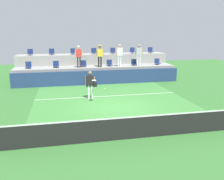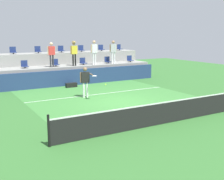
# 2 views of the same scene
# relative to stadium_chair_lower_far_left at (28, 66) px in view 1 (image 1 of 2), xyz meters

# --- Properties ---
(ground_plane) EXTENTS (40.00, 40.00, 0.00)m
(ground_plane) POSITION_rel_stadium_chair_lower_far_left_xyz_m (5.31, -7.23, -1.46)
(ground_plane) COLOR #336B2D
(court_inner_paint) EXTENTS (9.00, 10.00, 0.01)m
(court_inner_paint) POSITION_rel_stadium_chair_lower_far_left_xyz_m (5.31, -6.23, -1.46)
(court_inner_paint) COLOR #3D7F38
(court_inner_paint) RESTS_ON ground_plane
(court_service_line) EXTENTS (9.00, 0.06, 0.00)m
(court_service_line) POSITION_rel_stadium_chair_lower_far_left_xyz_m (5.31, -4.83, -1.46)
(court_service_line) COLOR white
(court_service_line) RESTS_ON ground_plane
(tennis_net) EXTENTS (10.48, 0.08, 1.07)m
(tennis_net) POSITION_rel_stadium_chair_lower_far_left_xyz_m (5.31, -11.23, -0.97)
(tennis_net) COLOR black
(tennis_net) RESTS_ON ground_plane
(sponsor_backboard) EXTENTS (13.00, 0.16, 1.10)m
(sponsor_backboard) POSITION_rel_stadium_chair_lower_far_left_xyz_m (5.31, -1.23, -0.91)
(sponsor_backboard) COLOR navy
(sponsor_backboard) RESTS_ON ground_plane
(seating_tier_lower) EXTENTS (13.00, 1.80, 1.25)m
(seating_tier_lower) POSITION_rel_stadium_chair_lower_far_left_xyz_m (5.31, 0.07, -0.84)
(seating_tier_lower) COLOR gray
(seating_tier_lower) RESTS_ON ground_plane
(seating_tier_upper) EXTENTS (13.00, 1.80, 2.10)m
(seating_tier_upper) POSITION_rel_stadium_chair_lower_far_left_xyz_m (5.31, 1.87, -0.41)
(seating_tier_upper) COLOR gray
(seating_tier_upper) RESTS_ON ground_plane
(stadium_chair_lower_far_left) EXTENTS (0.44, 0.40, 0.52)m
(stadium_chair_lower_far_left) POSITION_rel_stadium_chair_lower_far_left_xyz_m (0.00, 0.00, 0.00)
(stadium_chair_lower_far_left) COLOR #2D2D33
(stadium_chair_lower_far_left) RESTS_ON seating_tier_lower
(stadium_chair_lower_left) EXTENTS (0.44, 0.40, 0.52)m
(stadium_chair_lower_left) POSITION_rel_stadium_chair_lower_far_left_xyz_m (2.08, 0.00, 0.00)
(stadium_chair_lower_left) COLOR #2D2D33
(stadium_chair_lower_left) RESTS_ON seating_tier_lower
(stadium_chair_lower_mid_left) EXTENTS (0.44, 0.40, 0.52)m
(stadium_chair_lower_mid_left) POSITION_rel_stadium_chair_lower_far_left_xyz_m (4.25, 0.00, 0.00)
(stadium_chair_lower_mid_left) COLOR #2D2D33
(stadium_chair_lower_mid_left) RESTS_ON seating_tier_lower
(stadium_chair_lower_mid_right) EXTENTS (0.44, 0.40, 0.52)m
(stadium_chair_lower_mid_right) POSITION_rel_stadium_chair_lower_far_left_xyz_m (6.39, 0.00, 0.00)
(stadium_chair_lower_mid_right) COLOR #2D2D33
(stadium_chair_lower_mid_right) RESTS_ON seating_tier_lower
(stadium_chair_lower_right) EXTENTS (0.44, 0.40, 0.52)m
(stadium_chair_lower_right) POSITION_rel_stadium_chair_lower_far_left_xyz_m (8.51, 0.00, 0.00)
(stadium_chair_lower_right) COLOR #2D2D33
(stadium_chair_lower_right) RESTS_ON seating_tier_lower
(stadium_chair_lower_far_right) EXTENTS (0.44, 0.40, 0.52)m
(stadium_chair_lower_far_right) POSITION_rel_stadium_chair_lower_far_left_xyz_m (10.60, 0.00, 0.00)
(stadium_chair_lower_far_right) COLOR #2D2D33
(stadium_chair_lower_far_right) RESTS_ON seating_tier_lower
(stadium_chair_upper_far_left) EXTENTS (0.44, 0.40, 0.52)m
(stadium_chair_upper_far_left) POSITION_rel_stadium_chair_lower_far_left_xyz_m (-0.00, 1.80, 0.85)
(stadium_chair_upper_far_left) COLOR #2D2D33
(stadium_chair_upper_far_left) RESTS_ON seating_tier_upper
(stadium_chair_upper_left) EXTENTS (0.44, 0.40, 0.52)m
(stadium_chair_upper_left) POSITION_rel_stadium_chair_lower_far_left_xyz_m (1.74, 1.80, 0.85)
(stadium_chair_upper_left) COLOR #2D2D33
(stadium_chair_upper_left) RESTS_ON seating_tier_upper
(stadium_chair_upper_mid_left) EXTENTS (0.44, 0.40, 0.52)m
(stadium_chair_upper_mid_left) POSITION_rel_stadium_chair_lower_far_left_xyz_m (3.54, 1.80, 0.85)
(stadium_chair_upper_mid_left) COLOR #2D2D33
(stadium_chair_upper_mid_left) RESTS_ON seating_tier_upper
(stadium_chair_upper_center) EXTENTS (0.44, 0.40, 0.52)m
(stadium_chair_upper_center) POSITION_rel_stadium_chair_lower_far_left_xyz_m (5.36, 1.80, 0.85)
(stadium_chair_upper_center) COLOR #2D2D33
(stadium_chair_upper_center) RESTS_ON seating_tier_upper
(stadium_chair_upper_mid_right) EXTENTS (0.44, 0.40, 0.52)m
(stadium_chair_upper_mid_right) POSITION_rel_stadium_chair_lower_far_left_xyz_m (7.07, 1.80, 0.85)
(stadium_chair_upper_mid_right) COLOR #2D2D33
(stadium_chair_upper_mid_right) RESTS_ON seating_tier_upper
(stadium_chair_upper_right) EXTENTS (0.44, 0.40, 0.52)m
(stadium_chair_upper_right) POSITION_rel_stadium_chair_lower_far_left_xyz_m (8.89, 1.80, 0.85)
(stadium_chair_upper_right) COLOR #2D2D33
(stadium_chair_upper_right) RESTS_ON seating_tier_upper
(stadium_chair_upper_far_right) EXTENTS (0.44, 0.40, 0.52)m
(stadium_chair_upper_far_right) POSITION_rel_stadium_chair_lower_far_left_xyz_m (10.63, 1.80, 0.85)
(stadium_chair_upper_far_right) COLOR #2D2D33
(stadium_chair_upper_far_right) RESTS_ON seating_tier_upper
(tennis_player) EXTENTS (0.60, 1.26, 1.73)m
(tennis_player) POSITION_rel_stadium_chair_lower_far_left_xyz_m (4.15, -5.28, -0.40)
(tennis_player) COLOR white
(tennis_player) RESTS_ON ground_plane
(spectator_in_grey) EXTENTS (0.60, 0.26, 1.71)m
(spectator_in_grey) POSITION_rel_stadium_chair_lower_far_left_xyz_m (3.87, -0.38, 0.82)
(spectator_in_grey) COLOR #2D2D33
(spectator_in_grey) RESTS_ON seating_tier_lower
(spectator_with_hat) EXTENTS (0.60, 0.47, 1.77)m
(spectator_with_hat) POSITION_rel_stadium_chair_lower_far_left_xyz_m (5.53, -0.38, 0.88)
(spectator_with_hat) COLOR black
(spectator_with_hat) RESTS_ON seating_tier_lower
(spectator_leaning_on_rail) EXTENTS (0.62, 0.29, 1.80)m
(spectator_leaning_on_rail) POSITION_rel_stadium_chair_lower_far_left_xyz_m (7.14, -0.38, 0.88)
(spectator_leaning_on_rail) COLOR white
(spectator_leaning_on_rail) RESTS_ON seating_tier_lower
(spectator_in_white) EXTENTS (0.61, 0.26, 1.76)m
(spectator_in_white) POSITION_rel_stadium_chair_lower_far_left_xyz_m (8.80, -0.38, 0.86)
(spectator_in_white) COLOR white
(spectator_in_white) RESTS_ON seating_tier_lower
(tennis_ball) EXTENTS (0.07, 0.07, 0.07)m
(tennis_ball) POSITION_rel_stadium_chair_lower_far_left_xyz_m (4.87, -6.30, -0.62)
(tennis_ball) COLOR #CCE033
(equipment_bag) EXTENTS (0.76, 0.28, 0.30)m
(equipment_bag) POSITION_rel_stadium_chair_lower_far_left_xyz_m (4.64, -1.92, -1.31)
(equipment_bag) COLOR black
(equipment_bag) RESTS_ON ground_plane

